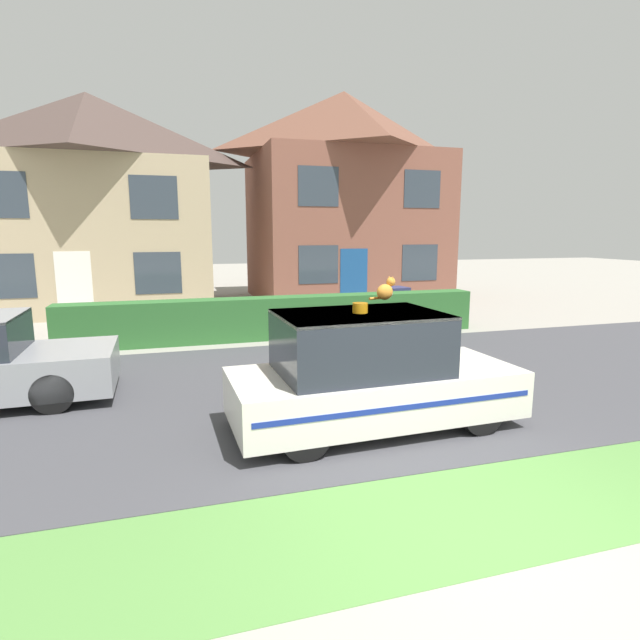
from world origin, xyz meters
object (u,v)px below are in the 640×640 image
Objects in this scene: house_left at (93,202)px; wheelie_bin at (396,304)px; cat at (386,290)px; house_right at (343,196)px; police_car at (369,373)px.

wheelie_bin is (8.86, -5.49, -3.17)m from house_left.
cat is 0.36× the size of wheelie_bin.
police_car is at bearing -107.59° from house_right.
police_car is at bearing -125.68° from wheelie_bin.
house_left is at bearing 94.25° from cat.
wheelie_bin is at bearing -93.14° from house_right.
house_right reaches higher than cat.
house_left is 0.98× the size of house_right.
house_left is at bearing -178.20° from house_right.
house_left is at bearing 140.03° from wheelie_bin.
police_car is 14.18m from house_left.
police_car is 1.16m from cat.
police_car is 0.50× the size of house_right.
cat is 0.05× the size of house_right.
cat is 13.93m from house_left.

